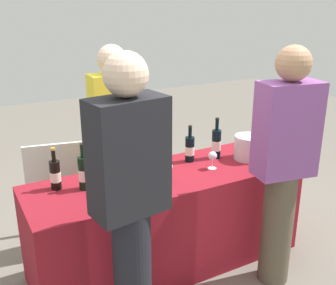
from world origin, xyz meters
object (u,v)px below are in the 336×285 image
object	(u,v)px
wine_bottle_2	(107,169)
guest_0	(130,197)
wine_bottle_1	(84,173)
ice_bucket	(249,147)
server_pouring	(115,139)
wine_glass_2	(213,157)
menu_board	(62,188)
wine_bottle_3	(123,161)
wine_bottle_5	(216,143)
wine_glass_1	(168,167)
wine_glass_0	(149,174)
wine_bottle_0	(55,174)
wine_bottle_4	(190,149)
guest_1	(284,162)

from	to	relation	value
wine_bottle_2	guest_0	size ratio (longest dim) A/B	0.18
wine_bottle_1	wine_bottle_2	bearing A→B (deg)	-2.98
ice_bucket	server_pouring	bearing A→B (deg)	149.11
wine_glass_2	menu_board	xyz separation A→B (m)	(-0.92, 0.95, -0.44)
wine_bottle_1	wine_bottle_3	size ratio (longest dim) A/B	0.97
wine_bottle_5	wine_glass_1	size ratio (longest dim) A/B	2.30
wine_glass_1	menu_board	world-z (taller)	wine_glass_1
wine_bottle_3	guest_0	xyz separation A→B (m)	(-0.24, -0.66, 0.07)
wine_glass_0	menu_board	distance (m)	1.15
wine_glass_1	wine_glass_2	xyz separation A→B (m)	(0.40, 0.03, -0.01)
menu_board	wine_bottle_2	bearing A→B (deg)	-69.51
wine_bottle_0	server_pouring	world-z (taller)	server_pouring
wine_bottle_2	wine_glass_0	xyz separation A→B (m)	(0.24, -0.17, -0.02)
wine_bottle_4	wine_bottle_0	bearing A→B (deg)	179.47
wine_bottle_1	guest_0	xyz separation A→B (m)	(0.07, -0.61, 0.07)
wine_bottle_1	wine_glass_1	world-z (taller)	wine_bottle_1
wine_bottle_0	wine_bottle_1	distance (m)	0.19
wine_glass_0	wine_glass_1	xyz separation A→B (m)	(0.16, 0.02, 0.01)
wine_bottle_3	server_pouring	world-z (taller)	server_pouring
wine_bottle_0	wine_bottle_4	world-z (taller)	same
wine_bottle_2	guest_1	distance (m)	1.20
wine_glass_1	wine_glass_2	distance (m)	0.41
wine_bottle_3	ice_bucket	bearing A→B (deg)	-8.24
wine_bottle_2	menu_board	xyz separation A→B (m)	(-0.13, 0.83, -0.46)
wine_bottle_5	guest_1	bearing A→B (deg)	-83.07
wine_bottle_2	wine_glass_1	bearing A→B (deg)	-20.77
wine_bottle_4	wine_glass_2	xyz separation A→B (m)	(0.07, -0.21, -0.01)
wine_bottle_2	wine_bottle_5	size ratio (longest dim) A/B	0.94
wine_glass_2	ice_bucket	size ratio (longest dim) A/B	0.59
wine_bottle_1	wine_bottle_5	bearing A→B (deg)	2.44
wine_bottle_0	wine_bottle_3	bearing A→B (deg)	-5.30
wine_bottle_0	guest_0	bearing A→B (deg)	-71.49
wine_bottle_0	wine_bottle_2	bearing A→B (deg)	-17.38
ice_bucket	server_pouring	size ratio (longest dim) A/B	0.14
wine_bottle_1	wine_bottle_5	distance (m)	1.12
wine_glass_1	wine_glass_0	bearing A→B (deg)	-171.64
server_pouring	guest_1	xyz separation A→B (m)	(0.79, -1.07, 0.02)
wine_bottle_3	guest_1	size ratio (longest dim) A/B	0.20
wine_bottle_4	guest_1	size ratio (longest dim) A/B	0.17
wine_bottle_0	wine_bottle_3	world-z (taller)	wine_bottle_3
wine_bottle_4	guest_1	bearing A→B (deg)	-66.21
wine_bottle_2	wine_glass_0	world-z (taller)	wine_bottle_2
wine_glass_2	guest_0	xyz separation A→B (m)	(-0.89, -0.48, 0.09)
wine_bottle_5	guest_1	distance (m)	0.67
wine_glass_2	ice_bucket	world-z (taller)	ice_bucket
wine_bottle_0	wine_glass_0	bearing A→B (deg)	-25.87
wine_bottle_0	menu_board	world-z (taller)	wine_bottle_0
wine_bottle_1	wine_glass_0	distance (m)	0.44
server_pouring	guest_1	distance (m)	1.33
wine_bottle_1	guest_0	size ratio (longest dim) A/B	0.19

